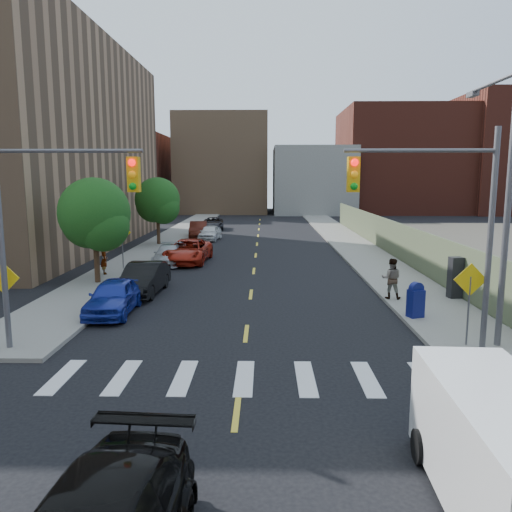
{
  "coord_description": "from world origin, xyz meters",
  "views": [
    {
      "loc": [
        0.66,
        -9.14,
        5.52
      ],
      "look_at": [
        0.26,
        13.08,
        2.0
      ],
      "focal_mm": 35.0,
      "sensor_mm": 36.0,
      "label": 1
    }
  ],
  "objects_px": {
    "parked_car_silver": "(169,255)",
    "parked_car_grey": "(213,223)",
    "parked_car_white": "(210,233)",
    "pedestrian_east": "(391,279)",
    "parked_car_blue": "(114,297)",
    "parked_car_maroon": "(198,229)",
    "pedestrian_west": "(104,260)",
    "mailbox": "(416,300)",
    "parked_car_red": "(188,251)",
    "parked_car_black": "(144,279)",
    "payphone": "(455,277)",
    "cargo_van": "(498,448)"
  },
  "relations": [
    {
      "from": "parked_car_silver",
      "to": "parked_car_grey",
      "type": "bearing_deg",
      "value": 85.6
    },
    {
      "from": "parked_car_white",
      "to": "pedestrian_east",
      "type": "xyz_separation_m",
      "value": [
        10.5,
        -21.84,
        0.38
      ]
    },
    {
      "from": "parked_car_blue",
      "to": "parked_car_maroon",
      "type": "height_order",
      "value": "parked_car_maroon"
    },
    {
      "from": "pedestrian_west",
      "to": "pedestrian_east",
      "type": "xyz_separation_m",
      "value": [
        14.62,
        -5.42,
        0.11
      ]
    },
    {
      "from": "parked_car_blue",
      "to": "mailbox",
      "type": "relative_size",
      "value": 3.02
    },
    {
      "from": "parked_car_red",
      "to": "parked_car_maroon",
      "type": "bearing_deg",
      "value": 98.08
    },
    {
      "from": "mailbox",
      "to": "pedestrian_east",
      "type": "height_order",
      "value": "pedestrian_east"
    },
    {
      "from": "parked_car_black",
      "to": "parked_car_grey",
      "type": "height_order",
      "value": "parked_car_black"
    },
    {
      "from": "parked_car_blue",
      "to": "payphone",
      "type": "relative_size",
      "value": 2.26
    },
    {
      "from": "pedestrian_west",
      "to": "parked_car_red",
      "type": "bearing_deg",
      "value": -63.55
    },
    {
      "from": "parked_car_blue",
      "to": "parked_car_grey",
      "type": "relative_size",
      "value": 0.9
    },
    {
      "from": "parked_car_maroon",
      "to": "pedestrian_east",
      "type": "xyz_separation_m",
      "value": [
        11.8,
        -23.94,
        0.32
      ]
    },
    {
      "from": "parked_car_blue",
      "to": "parked_car_grey",
      "type": "xyz_separation_m",
      "value": [
        0.63,
        33.41,
        -0.07
      ]
    },
    {
      "from": "payphone",
      "to": "pedestrian_east",
      "type": "distance_m",
      "value": 2.91
    },
    {
      "from": "parked_car_silver",
      "to": "parked_car_grey",
      "type": "relative_size",
      "value": 0.92
    },
    {
      "from": "pedestrian_east",
      "to": "mailbox",
      "type": "bearing_deg",
      "value": 108.14
    },
    {
      "from": "parked_car_red",
      "to": "parked_car_white",
      "type": "distance_m",
      "value": 11.68
    },
    {
      "from": "parked_car_white",
      "to": "parked_car_red",
      "type": "bearing_deg",
      "value": -85.08
    },
    {
      "from": "parked_car_blue",
      "to": "pedestrian_west",
      "type": "distance_m",
      "value": 8.12
    },
    {
      "from": "parked_car_white",
      "to": "payphone",
      "type": "bearing_deg",
      "value": -52.6
    },
    {
      "from": "mailbox",
      "to": "pedestrian_west",
      "type": "bearing_deg",
      "value": 128.56
    },
    {
      "from": "pedestrian_east",
      "to": "parked_car_maroon",
      "type": "bearing_deg",
      "value": -49.56
    },
    {
      "from": "mailbox",
      "to": "pedestrian_east",
      "type": "relative_size",
      "value": 0.76
    },
    {
      "from": "parked_car_blue",
      "to": "parked_car_red",
      "type": "relative_size",
      "value": 0.77
    },
    {
      "from": "parked_car_silver",
      "to": "parked_car_white",
      "type": "bearing_deg",
      "value": 81.25
    },
    {
      "from": "parked_car_black",
      "to": "pedestrian_west",
      "type": "xyz_separation_m",
      "value": [
        -3.21,
        4.13,
        0.21
      ]
    },
    {
      "from": "parked_car_black",
      "to": "parked_car_maroon",
      "type": "bearing_deg",
      "value": 93.62
    },
    {
      "from": "pedestrian_east",
      "to": "parked_car_white",
      "type": "bearing_deg",
      "value": -50.13
    },
    {
      "from": "cargo_van",
      "to": "mailbox",
      "type": "xyz_separation_m",
      "value": [
        2.0,
        11.2,
        -0.29
      ]
    },
    {
      "from": "parked_car_black",
      "to": "pedestrian_east",
      "type": "xyz_separation_m",
      "value": [
        11.41,
        -1.29,
        0.32
      ]
    },
    {
      "from": "parked_car_blue",
      "to": "parked_car_white",
      "type": "relative_size",
      "value": 1.06
    },
    {
      "from": "parked_car_black",
      "to": "cargo_van",
      "type": "xyz_separation_m",
      "value": [
        9.62,
        -15.48,
        0.37
      ]
    },
    {
      "from": "parked_car_grey",
      "to": "pedestrian_east",
      "type": "xyz_separation_m",
      "value": [
        11.17,
        -31.22,
        0.41
      ]
    },
    {
      "from": "parked_car_blue",
      "to": "pedestrian_west",
      "type": "xyz_separation_m",
      "value": [
        -2.82,
        7.62,
        0.24
      ]
    },
    {
      "from": "parked_car_red",
      "to": "cargo_van",
      "type": "height_order",
      "value": "cargo_van"
    },
    {
      "from": "parked_car_white",
      "to": "parked_car_maroon",
      "type": "bearing_deg",
      "value": 127.46
    },
    {
      "from": "pedestrian_west",
      "to": "parked_car_black",
      "type": "bearing_deg",
      "value": -165.66
    },
    {
      "from": "parked_car_white",
      "to": "pedestrian_west",
      "type": "bearing_deg",
      "value": -98.47
    },
    {
      "from": "parked_car_grey",
      "to": "mailbox",
      "type": "height_order",
      "value": "mailbox"
    },
    {
      "from": "parked_car_silver",
      "to": "mailbox",
      "type": "distance_m",
      "value": 17.32
    },
    {
      "from": "parked_car_white",
      "to": "payphone",
      "type": "height_order",
      "value": "payphone"
    },
    {
      "from": "parked_car_black",
      "to": "payphone",
      "type": "distance_m",
      "value": 14.35
    },
    {
      "from": "parked_car_grey",
      "to": "pedestrian_east",
      "type": "distance_m",
      "value": 33.16
    },
    {
      "from": "parked_car_silver",
      "to": "pedestrian_east",
      "type": "xyz_separation_m",
      "value": [
        11.8,
        -9.5,
        0.44
      ]
    },
    {
      "from": "parked_car_maroon",
      "to": "mailbox",
      "type": "relative_size",
      "value": 3.23
    },
    {
      "from": "parked_car_red",
      "to": "pedestrian_east",
      "type": "xyz_separation_m",
      "value": [
        10.64,
        -10.16,
        0.3
      ]
    },
    {
      "from": "parked_car_red",
      "to": "pedestrian_west",
      "type": "distance_m",
      "value": 6.19
    },
    {
      "from": "cargo_van",
      "to": "pedestrian_west",
      "type": "bearing_deg",
      "value": 125.78
    },
    {
      "from": "parked_car_blue",
      "to": "parked_car_silver",
      "type": "xyz_separation_m",
      "value": [
        0.0,
        11.69,
        -0.09
      ]
    },
    {
      "from": "parked_car_blue",
      "to": "parked_car_silver",
      "type": "height_order",
      "value": "parked_car_blue"
    }
  ]
}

